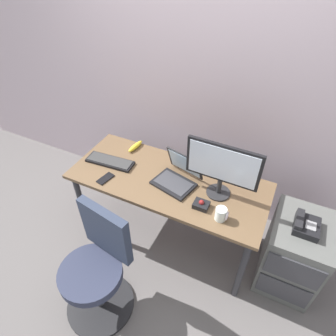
{
  "coord_description": "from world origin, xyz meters",
  "views": [
    {
      "loc": [
        0.73,
        -1.5,
        2.32
      ],
      "look_at": [
        0.0,
        0.0,
        0.87
      ],
      "focal_mm": 30.83,
      "sensor_mm": 36.0,
      "label": 1
    }
  ],
  "objects": [
    {
      "name": "keyboard",
      "position": [
        -0.53,
        -0.03,
        0.77
      ],
      "size": [
        0.42,
        0.17,
        0.03
      ],
      "color": "black",
      "rests_on": "desk"
    },
    {
      "name": "ground_plane",
      "position": [
        0.0,
        0.0,
        0.0
      ],
      "size": [
        8.0,
        8.0,
        0.0
      ],
      "primitive_type": "plane",
      "color": "#635E5D"
    },
    {
      "name": "cell_phone",
      "position": [
        -0.45,
        -0.21,
        0.76
      ],
      "size": [
        0.1,
        0.15,
        0.01
      ],
      "primitive_type": "cube",
      "rotation": [
        0.0,
        0.0,
        -0.2
      ],
      "color": "black",
      "rests_on": "desk"
    },
    {
      "name": "desk_phone",
      "position": [
        1.05,
        0.05,
        0.7
      ],
      "size": [
        0.17,
        0.2,
        0.09
      ],
      "color": "black",
      "rests_on": "file_cabinet"
    },
    {
      "name": "desk",
      "position": [
        0.0,
        0.0,
        0.67
      ],
      "size": [
        1.58,
        0.66,
        0.75
      ],
      "color": "brown",
      "rests_on": "ground"
    },
    {
      "name": "file_cabinet",
      "position": [
        1.05,
        0.07,
        0.33
      ],
      "size": [
        0.42,
        0.53,
        0.66
      ],
      "color": "#5B5D59",
      "rests_on": "ground"
    },
    {
      "name": "trackball_mouse",
      "position": [
        0.34,
        -0.16,
        0.78
      ],
      "size": [
        0.11,
        0.09,
        0.07
      ],
      "color": "black",
      "rests_on": "desk"
    },
    {
      "name": "back_wall",
      "position": [
        0.0,
        0.68,
        1.4
      ],
      "size": [
        6.0,
        0.1,
        2.8
      ],
      "primitive_type": "cube",
      "color": "#C6B2BE",
      "rests_on": "ground"
    },
    {
      "name": "coffee_mug",
      "position": [
        0.5,
        -0.2,
        0.8
      ],
      "size": [
        0.09,
        0.08,
        0.1
      ],
      "color": "white",
      "rests_on": "desk"
    },
    {
      "name": "banana",
      "position": [
        -0.44,
        0.24,
        0.77
      ],
      "size": [
        0.07,
        0.19,
        0.04
      ],
      "primitive_type": "ellipsoid",
      "rotation": [
        0.0,
        0.0,
        1.45
      ],
      "color": "yellow",
      "rests_on": "desk"
    },
    {
      "name": "monitor_main",
      "position": [
        0.41,
        0.03,
        1.02
      ],
      "size": [
        0.53,
        0.18,
        0.44
      ],
      "color": "#262628",
      "rests_on": "desk"
    },
    {
      "name": "laptop",
      "position": [
        0.08,
        0.01,
        0.81
      ],
      "size": [
        0.37,
        0.35,
        0.23
      ],
      "color": "black",
      "rests_on": "desk"
    },
    {
      "name": "office_chair",
      "position": [
        -0.19,
        -0.76,
        0.43
      ],
      "size": [
        0.52,
        0.52,
        0.95
      ],
      "color": "black",
      "rests_on": "ground"
    }
  ]
}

